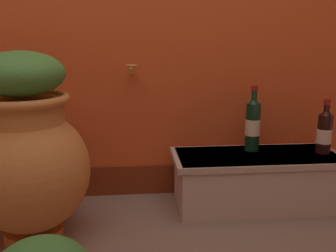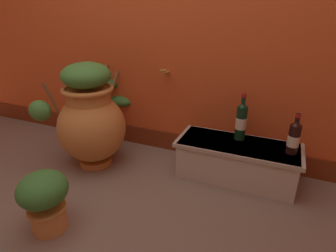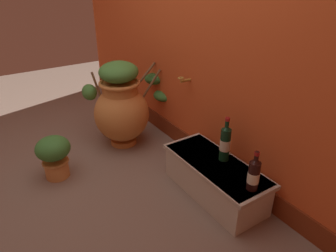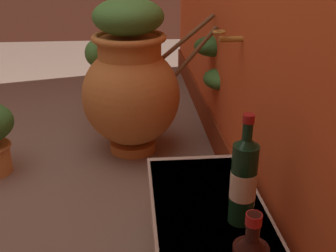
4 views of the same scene
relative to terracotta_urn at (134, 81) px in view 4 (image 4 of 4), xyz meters
name	(u,v)px [view 4 (image 4 of 4)]	position (x,y,z in m)	size (l,w,h in m)	color
terracotta_urn	(134,81)	(0.00, 0.00, 0.00)	(0.66, 0.86, 0.83)	#CC7F3D
wine_bottle_left	(244,178)	(1.10, 0.31, 0.04)	(0.08, 0.08, 0.35)	black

